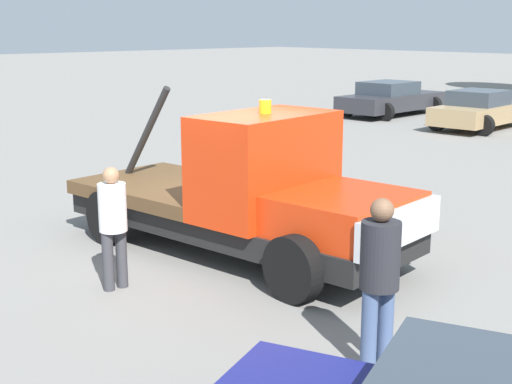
{
  "coord_description": "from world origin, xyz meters",
  "views": [
    {
      "loc": [
        8.07,
        -7.04,
        3.46
      ],
      "look_at": [
        0.5,
        0.0,
        1.05
      ],
      "focal_mm": 50.0,
      "sensor_mm": 36.0,
      "label": 1
    }
  ],
  "objects_px": {
    "person_near_truck": "(380,272)",
    "person_at_hood": "(113,219)",
    "tow_truck": "(252,197)",
    "traffic_cone": "(260,180)",
    "parked_car_charcoal": "(391,99)",
    "parked_car_tan": "(480,110)"
  },
  "relations": [
    {
      "from": "person_near_truck",
      "to": "parked_car_charcoal",
      "type": "distance_m",
      "value": 21.93
    },
    {
      "from": "tow_truck",
      "to": "person_at_hood",
      "type": "distance_m",
      "value": 2.29
    },
    {
      "from": "parked_car_charcoal",
      "to": "parked_car_tan",
      "type": "xyz_separation_m",
      "value": [
        4.45,
        -0.91,
        -0.0
      ]
    },
    {
      "from": "person_near_truck",
      "to": "parked_car_tan",
      "type": "relative_size",
      "value": 0.41
    },
    {
      "from": "person_at_hood",
      "to": "parked_car_tan",
      "type": "distance_m",
      "value": 18.11
    },
    {
      "from": "person_at_hood",
      "to": "tow_truck",
      "type": "bearing_deg",
      "value": 86.26
    },
    {
      "from": "person_at_hood",
      "to": "traffic_cone",
      "type": "relative_size",
      "value": 3.04
    },
    {
      "from": "person_near_truck",
      "to": "person_at_hood",
      "type": "bearing_deg",
      "value": 21.2
    },
    {
      "from": "person_at_hood",
      "to": "parked_car_charcoal",
      "type": "xyz_separation_m",
      "value": [
        -9.15,
        18.4,
        -0.32
      ]
    },
    {
      "from": "tow_truck",
      "to": "person_near_truck",
      "type": "bearing_deg",
      "value": -29.41
    },
    {
      "from": "tow_truck",
      "to": "traffic_cone",
      "type": "relative_size",
      "value": 10.92
    },
    {
      "from": "parked_car_tan",
      "to": "tow_truck",
      "type": "bearing_deg",
      "value": -165.99
    },
    {
      "from": "tow_truck",
      "to": "person_at_hood",
      "type": "relative_size",
      "value": 3.59
    },
    {
      "from": "traffic_cone",
      "to": "person_at_hood",
      "type": "bearing_deg",
      "value": -61.93
    },
    {
      "from": "parked_car_charcoal",
      "to": "parked_car_tan",
      "type": "relative_size",
      "value": 1.12
    },
    {
      "from": "person_near_truck",
      "to": "person_at_hood",
      "type": "distance_m",
      "value": 3.9
    },
    {
      "from": "person_at_hood",
      "to": "traffic_cone",
      "type": "xyz_separation_m",
      "value": [
        -2.87,
        5.38,
        -0.71
      ]
    },
    {
      "from": "person_near_truck",
      "to": "tow_truck",
      "type": "bearing_deg",
      "value": -12.86
    },
    {
      "from": "parked_car_tan",
      "to": "traffic_cone",
      "type": "distance_m",
      "value": 12.25
    },
    {
      "from": "person_near_truck",
      "to": "parked_car_charcoal",
      "type": "relative_size",
      "value": 0.37
    },
    {
      "from": "person_near_truck",
      "to": "traffic_cone",
      "type": "height_order",
      "value": "person_near_truck"
    },
    {
      "from": "tow_truck",
      "to": "parked_car_charcoal",
      "type": "distance_m",
      "value": 18.66
    }
  ]
}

